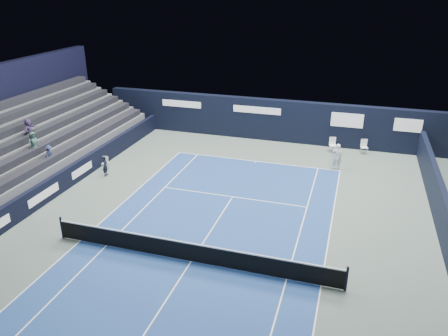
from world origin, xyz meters
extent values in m
plane|color=#4F5E54|center=(0.00, 2.00, 0.00)|extent=(48.00, 48.00, 0.00)
cube|color=navy|center=(0.00, 0.00, 0.00)|extent=(10.97, 23.77, 0.01)
cube|color=black|center=(10.50, 6.00, 0.90)|extent=(0.30, 22.00, 1.80)
cube|color=white|center=(4.74, 15.21, 0.47)|extent=(0.55, 0.53, 0.04)
cube|color=white|center=(4.69, 15.40, 0.75)|extent=(0.44, 0.15, 0.54)
cylinder|color=white|center=(4.88, 15.43, 0.24)|extent=(0.03, 0.03, 0.47)
cylinder|color=white|center=(4.51, 15.33, 0.24)|extent=(0.03, 0.03, 0.47)
cylinder|color=white|center=(4.98, 15.08, 0.24)|extent=(0.03, 0.03, 0.47)
cylinder|color=white|center=(4.61, 14.98, 0.24)|extent=(0.03, 0.03, 0.47)
cube|color=white|center=(4.69, 15.43, 0.84)|extent=(0.38, 0.18, 0.34)
cube|color=silver|center=(6.86, 15.46, 0.47)|extent=(0.55, 0.54, 0.04)
cube|color=silver|center=(6.81, 15.66, 0.75)|extent=(0.44, 0.15, 0.54)
cylinder|color=silver|center=(7.00, 15.69, 0.24)|extent=(0.03, 0.03, 0.47)
cylinder|color=silver|center=(6.63, 15.58, 0.24)|extent=(0.03, 0.03, 0.47)
cylinder|color=silver|center=(7.10, 15.34, 0.24)|extent=(0.03, 0.03, 0.47)
cylinder|color=silver|center=(6.73, 15.23, 0.24)|extent=(0.03, 0.03, 0.47)
cube|color=silver|center=(-8.90, 7.80, 0.38)|extent=(0.40, 0.38, 0.03)
cube|color=silver|center=(-8.92, 7.96, 0.60)|extent=(0.36, 0.07, 0.43)
cylinder|color=silver|center=(-8.76, 7.96, 0.19)|extent=(0.02, 0.02, 0.38)
cylinder|color=silver|center=(-9.07, 7.92, 0.19)|extent=(0.02, 0.02, 0.38)
cylinder|color=silver|center=(-8.73, 7.67, 0.19)|extent=(0.02, 0.02, 0.38)
cylinder|color=silver|center=(-9.03, 7.63, 0.19)|extent=(0.02, 0.02, 0.38)
imported|color=black|center=(-8.29, 6.90, 0.64)|extent=(0.41, 0.53, 1.29)
cube|color=white|center=(0.00, 11.88, 0.01)|extent=(10.97, 0.06, 0.00)
cube|color=white|center=(5.49, 0.00, 0.01)|extent=(0.06, 23.77, 0.00)
cube|color=white|center=(-5.49, 0.00, 0.01)|extent=(0.06, 23.77, 0.00)
cube|color=white|center=(4.12, 0.00, 0.01)|extent=(0.06, 23.77, 0.00)
cube|color=white|center=(-4.12, 0.00, 0.01)|extent=(0.06, 23.77, 0.00)
cube|color=white|center=(0.00, 6.40, 0.01)|extent=(8.23, 0.06, 0.00)
cube|color=white|center=(0.00, 0.00, 0.01)|extent=(0.06, 12.80, 0.00)
cube|color=white|center=(0.00, 11.73, 0.01)|extent=(0.06, 0.30, 0.00)
cylinder|color=black|center=(6.40, 0.00, 0.55)|extent=(0.10, 0.10, 1.10)
cylinder|color=black|center=(-6.40, 0.00, 0.55)|extent=(0.10, 0.10, 1.10)
cube|color=black|center=(0.00, 0.00, 0.46)|extent=(12.80, 0.03, 0.86)
cube|color=white|center=(0.00, 0.00, 0.91)|extent=(12.80, 0.05, 0.06)
cube|color=black|center=(0.00, 16.50, 1.55)|extent=(26.00, 0.60, 3.10)
cube|color=silver|center=(-7.00, 16.18, 2.30)|extent=(3.20, 0.02, 0.50)
cube|color=silver|center=(-1.00, 16.18, 2.30)|extent=(3.60, 0.02, 0.50)
cube|color=silver|center=(5.50, 16.18, 2.10)|extent=(2.20, 0.02, 1.00)
cube|color=silver|center=(9.50, 16.18, 2.10)|extent=(1.80, 0.02, 0.90)
cube|color=black|center=(-9.50, 6.00, 0.60)|extent=(0.30, 22.00, 1.20)
cube|color=silver|center=(-9.33, 2.50, 0.60)|extent=(0.02, 2.40, 0.45)
cube|color=silver|center=(-9.33, 6.00, 0.60)|extent=(0.02, 2.00, 0.45)
cube|color=#515053|center=(-10.10, 7.00, 0.82)|extent=(0.90, 16.00, 1.65)
cube|color=#49494B|center=(-11.00, 7.00, 1.05)|extent=(0.90, 16.00, 2.10)
cube|color=#4E4F51|center=(-11.90, 7.00, 1.27)|extent=(0.90, 16.00, 2.55)
cube|color=#515154|center=(-12.80, 7.00, 1.50)|extent=(0.90, 16.00, 3.00)
cube|color=#4B4B4E|center=(-13.70, 7.00, 1.73)|extent=(0.90, 16.00, 3.45)
cube|color=#4B4B4D|center=(-14.60, 7.00, 1.95)|extent=(0.90, 16.00, 3.90)
cube|color=black|center=(-10.10, 7.00, 1.85)|extent=(0.63, 15.20, 0.40)
cube|color=black|center=(-11.00, 7.00, 2.30)|extent=(0.63, 15.20, 0.40)
cube|color=black|center=(-11.90, 7.00, 2.75)|extent=(0.63, 15.20, 0.40)
cube|color=black|center=(-12.80, 7.00, 3.20)|extent=(0.63, 15.20, 0.40)
cube|color=black|center=(-13.70, 7.00, 3.65)|extent=(0.63, 15.20, 0.40)
cube|color=black|center=(-14.60, 7.00, 4.10)|extent=(0.63, 15.20, 0.40)
cube|color=black|center=(-15.35, 7.00, 3.20)|extent=(0.60, 18.00, 6.40)
imported|color=navy|center=(-10.10, 4.34, 2.16)|extent=(0.53, 0.73, 1.03)
imported|color=#325447|center=(-11.00, 4.28, 2.74)|extent=(0.58, 0.72, 1.29)
imported|color=#41315A|center=(-11.90, 5.11, 3.19)|extent=(0.64, 1.25, 1.29)
imported|color=silver|center=(5.20, 12.19, 0.85)|extent=(0.70, 0.54, 1.70)
cylinder|color=black|center=(5.05, 11.89, 1.05)|extent=(0.03, 0.29, 0.13)
torus|color=black|center=(5.05, 11.64, 1.15)|extent=(0.30, 0.13, 0.29)
camera|label=1|loc=(5.97, -14.47, 11.02)|focal=35.00mm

